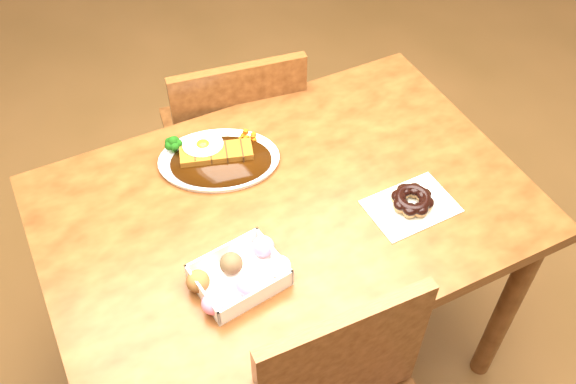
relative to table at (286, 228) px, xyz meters
name	(u,v)px	position (x,y,z in m)	size (l,w,h in m)	color
ground	(287,349)	(0.00, 0.00, -0.65)	(6.00, 6.00, 0.00)	brown
table	(286,228)	(0.00, 0.00, 0.00)	(1.20, 0.80, 0.75)	#45210D
chair_far	(235,141)	(0.07, 0.54, -0.17)	(0.48, 0.48, 0.87)	#45210D
katsu_curry_plate	(217,157)	(-0.10, 0.21, 0.11)	(0.37, 0.32, 0.06)	white
donut_box	(239,275)	(-0.20, -0.16, 0.13)	(0.23, 0.17, 0.05)	white
pon_de_ring	(412,201)	(0.27, -0.15, 0.12)	(0.22, 0.16, 0.04)	silver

